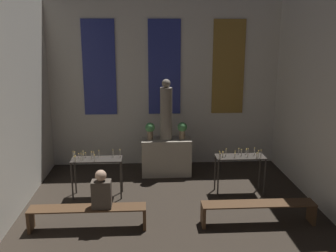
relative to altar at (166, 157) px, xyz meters
The scene contains 10 objects.
wall_back 2.04m from the altar, 90.00° to the left, with size 6.45×0.16×4.52m.
altar is the anchor object (origin of this frame).
statue 1.20m from the altar, 90.00° to the left, with size 0.31×0.31×1.55m.
flower_vase_left 0.85m from the altar, behind, with size 0.25×0.25×0.44m.
flower_vase_right 0.85m from the altar, ahead, with size 0.25×0.25×0.44m.
candle_rack_left 2.09m from the altar, 141.60° to the right, with size 1.12×0.44×1.09m.
candle_rack_right 2.09m from the altar, 38.68° to the right, with size 1.12×0.44×1.09m.
pew_back_left 3.21m from the altar, 120.34° to the right, with size 2.18×0.36×0.44m.
pew_back_right 3.21m from the altar, 59.66° to the right, with size 2.18×0.36×0.44m.
person_seated 3.09m from the altar, 115.93° to the right, with size 0.36×0.24×0.73m.
Camera 1 is at (-0.49, 1.01, 3.57)m, focal length 40.00 mm.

